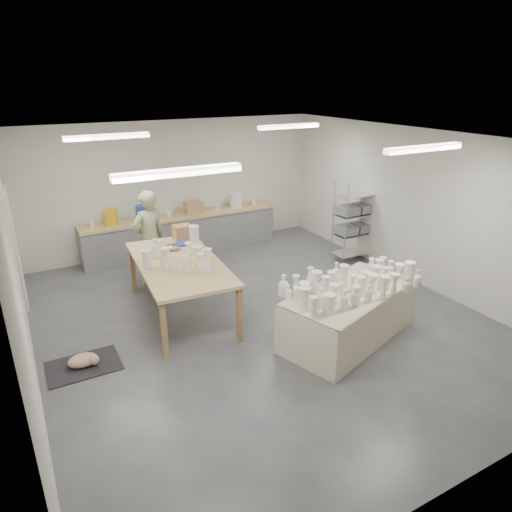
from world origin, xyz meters
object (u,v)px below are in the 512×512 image
work_table (180,260)px  red_stool (148,265)px  drying_table (349,312)px  potter (149,238)px

work_table → red_stool: (-0.11, 1.68, -0.69)m
red_stool → work_table: bearing=-86.2°
work_table → red_stool: work_table is taller
drying_table → potter: (-2.10, 3.50, 0.50)m
drying_table → work_table: (-1.99, 2.08, 0.52)m
drying_table → potter: bearing=102.9°
work_table → red_stool: 1.82m
drying_table → potter: potter is taller
drying_table → work_table: size_ratio=0.93×
potter → work_table: bearing=78.4°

